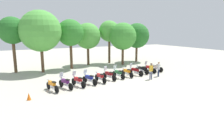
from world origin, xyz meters
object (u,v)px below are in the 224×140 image
Objects in this scene: person_1 at (151,70)px; motorcycle_1 at (65,83)px; tree_1 at (40,31)px; person_0 at (159,68)px; motorcycle_10 at (149,68)px; motorcycle_9 at (142,69)px; motorcycle_7 at (127,72)px; motorcycle_8 at (135,71)px; motorcycle_4 at (100,77)px; motorcycle_3 at (89,79)px; tree_0 at (12,31)px; tree_2 at (70,33)px; motorcycle_11 at (156,67)px; tree_3 at (88,36)px; motorcycle_5 at (109,75)px; tree_5 at (123,36)px; tree_4 at (109,31)px; traffic_cone at (29,96)px; motorcycle_2 at (78,81)px; motorcycle_0 at (52,85)px; tree_6 at (137,36)px; motorcycle_6 at (118,73)px.

motorcycle_1 is at bearing -41.75° from person_1.
person_0 is at bearing -37.86° from tree_1.
person_1 reaches higher than motorcycle_10.
person_0 is at bearing 160.97° from motorcycle_10.
motorcycle_7 is at bearing 90.61° from motorcycle_9.
motorcycle_8 is at bearing -117.69° from person_1.
motorcycle_3 is at bearing 92.88° from motorcycle_4.
tree_2 is (6.79, -0.75, -0.28)m from tree_0.
tree_0 is 3.27m from tree_1.
motorcycle_4 is 4.95m from motorcycle_8.
tree_3 is at bearing 24.83° from motorcycle_11.
tree_5 is at bearing -52.25° from motorcycle_5.
motorcycle_1 is 14.54m from tree_5.
tree_2 is 1.05× the size of tree_5.
tree_5 is at bearing 1.43° from tree_1.
tree_4 reaches higher than traffic_cone.
tree_5 is (7.48, 8.03, 3.71)m from motorcycle_4.
motorcycle_2 is at bearing -116.07° from tree_3.
motorcycle_8 reaches higher than motorcycle_11.
motorcycle_10 is at bearing -83.74° from motorcycle_4.
tree_0 is (-12.03, 8.17, 4.52)m from motorcycle_8.
tree_5 is (14.65, -1.06, -0.83)m from tree_0.
motorcycle_0 is 1.02× the size of motorcycle_8.
tree_4 is 1.05× the size of tree_6.
motorcycle_3 is 6.06m from traffic_cone.
traffic_cone is at bearing -88.59° from tree_0.
tree_2 is at bearing -96.17° from person_1.
motorcycle_9 is 2.33m from person_0.
tree_5 reaches higher than motorcycle_6.
traffic_cone is (-10.55, -3.07, -0.23)m from motorcycle_7.
motorcycle_11 is at bearing -96.48° from motorcycle_9.
motorcycle_4 is at bearing 18.43° from traffic_cone.
traffic_cone is (-9.33, -2.93, -0.24)m from motorcycle_6.
motorcycle_0 is at bearing -144.43° from tree_5.
tree_4 is at bearing -59.91° from motorcycle_1.
tree_1 is at bearing -171.07° from tree_2.
motorcycle_5 is 0.33× the size of tree_4.
tree_3 is (7.65, 11.05, 3.76)m from motorcycle_0.
motorcycle_8 is (8.52, 1.48, 0.00)m from motorcycle_1.
motorcycle_10 is 0.35× the size of tree_5.
tree_6 is at bearing -26.51° from motorcycle_11.
motorcycle_1 is 11.22m from tree_0.
motorcycle_11 is at bearing -85.63° from motorcycle_10.
motorcycle_3 and motorcycle_8 have the same top height.
motorcycle_8 is 0.97× the size of motorcycle_11.
person_1 is at bearing 3.87° from traffic_cone.
tree_4 reaches higher than tree_3.
motorcycle_4 is at bearing -132.94° from tree_5.
motorcycle_4 is at bearing -87.37° from tree_2.
motorcycle_2 is 0.35× the size of tree_3.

